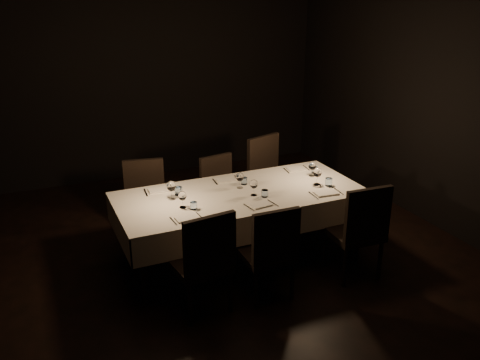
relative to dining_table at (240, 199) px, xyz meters
name	(u,v)px	position (x,y,z in m)	size (l,w,h in m)	color
room	(240,122)	(0.00, 0.00, 0.81)	(5.01, 6.01, 3.01)	black
dining_table	(240,199)	(0.00, 0.00, 0.00)	(2.52, 1.12, 0.76)	black
chair_near_left	(204,259)	(-0.67, -0.76, -0.14)	(0.53, 0.53, 0.99)	black
place_setting_near_left	(186,205)	(-0.64, -0.22, 0.14)	(0.30, 0.39, 0.17)	white
chair_near_center	(270,249)	(-0.05, -0.79, -0.17)	(0.46, 0.46, 0.94)	black
place_setting_near_center	(258,192)	(0.10, -0.22, 0.14)	(0.31, 0.39, 0.17)	white
chair_near_right	(359,228)	(0.91, -0.81, -0.14)	(0.51, 0.51, 1.00)	black
place_setting_near_right	(323,181)	(0.85, -0.22, 0.15)	(0.35, 0.41, 0.19)	white
chair_far_left	(146,198)	(-0.79, 0.82, -0.17)	(0.53, 0.53, 0.94)	black
place_setting_far_left	(169,189)	(-0.68, 0.22, 0.15)	(0.35, 0.41, 0.19)	white
chair_far_center	(221,189)	(0.10, 0.79, -0.19)	(0.50, 0.50, 0.88)	black
place_setting_far_center	(237,179)	(0.06, 0.22, 0.14)	(0.31, 0.40, 0.17)	white
chair_far_right	(270,175)	(0.77, 0.82, -0.12)	(0.62, 0.62, 1.03)	black
place_setting_far_right	(308,168)	(0.93, 0.22, 0.14)	(0.31, 0.39, 0.17)	white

